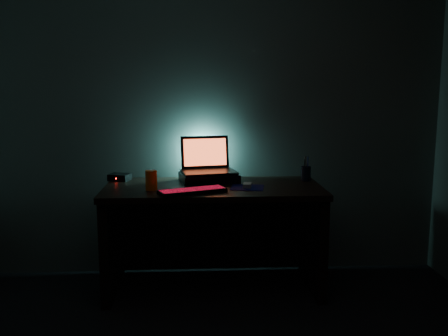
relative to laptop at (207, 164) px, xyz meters
name	(u,v)px	position (x,y,z in m)	size (l,w,h in m)	color
room	(227,139)	(0.04, -1.84, 0.38)	(3.50, 4.00, 2.50)	black
desk	(213,220)	(0.04, -0.17, -0.38)	(1.50, 0.70, 0.75)	black
riser	(209,177)	(0.01, -0.05, -0.09)	(0.40, 0.30, 0.06)	black
laptop	(207,164)	(0.00, 0.00, 0.00)	(0.42, 0.35, 0.26)	black
keyboard	(192,191)	(-0.11, -0.44, -0.11)	(0.46, 0.29, 0.03)	black
mousepad	(247,187)	(0.27, -0.29, -0.12)	(0.22, 0.20, 0.00)	#0B0D52
mouse	(247,185)	(0.27, -0.29, -0.10)	(0.05, 0.09, 0.03)	gray
pen_cup	(306,174)	(0.72, -0.07, -0.07)	(0.07, 0.07, 0.11)	black
juice_glass	(151,180)	(-0.38, -0.33, -0.05)	(0.08, 0.08, 0.13)	#F35B0C
router	(120,177)	(-0.64, 0.03, -0.10)	(0.17, 0.15, 0.05)	black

